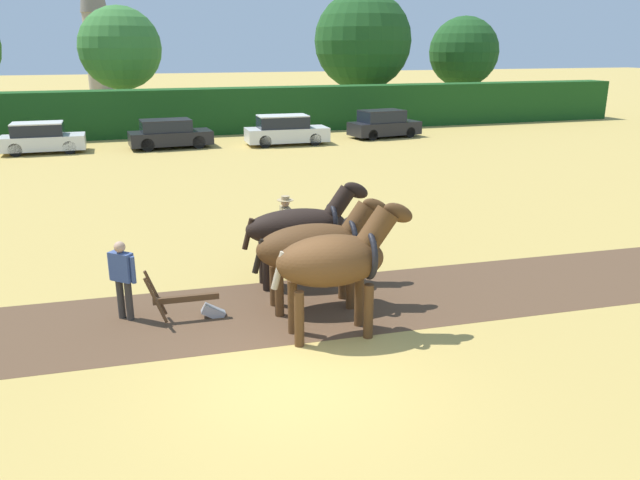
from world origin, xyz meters
The scene contains 16 objects.
ground_plane centered at (0.00, 0.00, 0.00)m, with size 240.00×240.00×0.00m, color tan.
plowed_furrow_strip centered at (-4.26, 2.94, 0.00)m, with size 35.75×3.20×0.01m, color brown.
hedgerow centered at (0.00, 29.99, 1.36)m, with size 64.05×1.94×2.71m, color #194719.
tree_left centered at (-1.66, 35.46, 5.01)m, with size 5.29×5.29×7.67m.
tree_center_left centered at (15.33, 35.62, 5.51)m, with size 7.06×7.06×9.05m.
tree_center centered at (24.42, 36.74, 4.69)m, with size 5.46×5.46×7.43m.
draft_horse_lead_left centered at (1.13, 1.25, 1.47)m, with size 2.72×1.11×2.55m.
draft_horse_lead_right centered at (1.20, 2.63, 1.30)m, with size 2.92×1.13×2.31m.
draft_horse_trail_left centered at (1.29, 4.00, 1.33)m, with size 2.94×0.98×2.36m.
plow centered at (-1.32, 2.77, 0.31)m, with size 1.54×0.48×1.13m.
farmer_at_plow centered at (-2.59, 3.20, 0.92)m, with size 0.50×0.47×1.60m.
farmer_beside_team centered at (1.36, 5.69, 0.95)m, with size 0.41×0.65×1.64m.
parked_car_left centered at (-6.01, 25.35, 0.73)m, with size 3.99×1.83×1.53m.
parked_car_center_left centered at (0.22, 25.01, 0.72)m, with size 4.33×2.07×1.50m.
parked_car_center centered at (6.35, 24.20, 0.76)m, with size 4.49×1.86×1.60m.
parked_car_center_right centered at (12.55, 25.15, 0.76)m, with size 4.35×2.32×1.59m.
Camera 1 is at (-2.46, -8.76, 5.17)m, focal length 35.00 mm.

